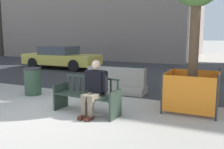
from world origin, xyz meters
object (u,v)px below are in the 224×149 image
trash_bin (33,81)px  seated_person (95,87)px  street_bench (87,97)px  jersey_barrier_centre (116,82)px  construction_fence (192,90)px  car_taxi_near (61,57)px

trash_bin → seated_person: bearing=-19.9°
street_bench → trash_bin: street_bench is taller
jersey_barrier_centre → seated_person: bearing=-77.8°
construction_fence → street_bench: bearing=-150.2°
street_bench → construction_fence: construction_fence is taller
street_bench → jersey_barrier_centre: (-0.26, 2.36, -0.06)m
street_bench → seated_person: (0.26, -0.08, 0.29)m
seated_person → trash_bin: (-2.83, 1.02, -0.25)m
car_taxi_near → trash_bin: (3.09, -5.71, -0.20)m
seated_person → jersey_barrier_centre: (-0.53, 2.44, -0.35)m
jersey_barrier_centre → construction_fence: bearing=-22.2°
seated_person → street_bench: bearing=162.7°
seated_person → car_taxi_near: 8.96m
jersey_barrier_centre → car_taxi_near: car_taxi_near is taller
construction_fence → jersey_barrier_centre: bearing=157.8°
jersey_barrier_centre → construction_fence: size_ratio=1.57×
construction_fence → trash_bin: (-4.86, -0.37, -0.09)m
jersey_barrier_centre → trash_bin: size_ratio=2.31×
car_taxi_near → construction_fence: bearing=-33.9°
street_bench → car_taxi_near: 8.73m
seated_person → construction_fence: (2.03, 1.39, -0.16)m
jersey_barrier_centre → construction_fence: construction_fence is taller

